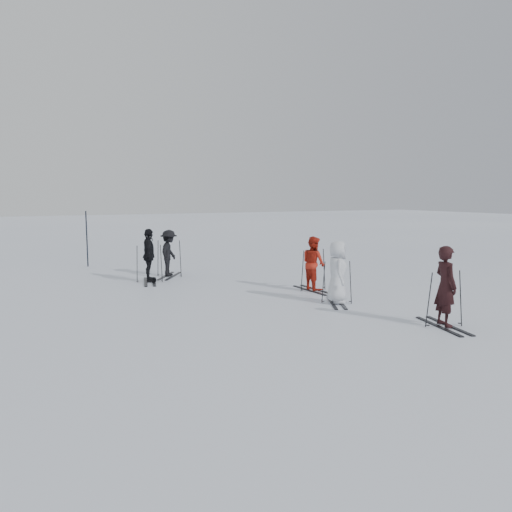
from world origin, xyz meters
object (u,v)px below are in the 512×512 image
at_px(skier_grey, 337,273).
at_px(skier_uphill_far, 169,254).
at_px(piste_marker, 87,239).
at_px(skier_near_dark, 445,287).
at_px(skier_uphill_left, 149,256).
at_px(skier_red, 313,264).

distance_m(skier_grey, skier_uphill_far, 6.84).
bearing_deg(skier_grey, piste_marker, 52.93).
height_order(skier_grey, skier_uphill_far, skier_grey).
height_order(skier_near_dark, skier_uphill_far, skier_near_dark).
bearing_deg(skier_grey, skier_uphill_left, 60.90).
bearing_deg(skier_red, skier_uphill_left, 46.95).
xyz_separation_m(skier_near_dark, skier_red, (-0.30, 4.80, -0.07)).
relative_size(skier_red, skier_uphill_far, 1.00).
height_order(skier_red, skier_uphill_far, skier_uphill_far).
bearing_deg(skier_uphill_left, skier_near_dark, -139.07).
relative_size(skier_near_dark, skier_grey, 1.07).
distance_m(skier_grey, piste_marker, 11.29).
bearing_deg(piste_marker, skier_uphill_far, -59.88).
height_order(skier_uphill_far, piste_marker, piste_marker).
bearing_deg(skier_red, piste_marker, 31.32).
bearing_deg(skier_uphill_left, skier_red, -118.09).
bearing_deg(skier_grey, skier_uphill_far, 50.30).
relative_size(skier_uphill_left, skier_uphill_far, 1.07).
relative_size(skier_red, skier_uphill_left, 0.93).
bearing_deg(piste_marker, skier_near_dark, -66.60).
relative_size(skier_grey, skier_uphill_left, 0.94).
bearing_deg(skier_red, skier_near_dark, -177.96).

